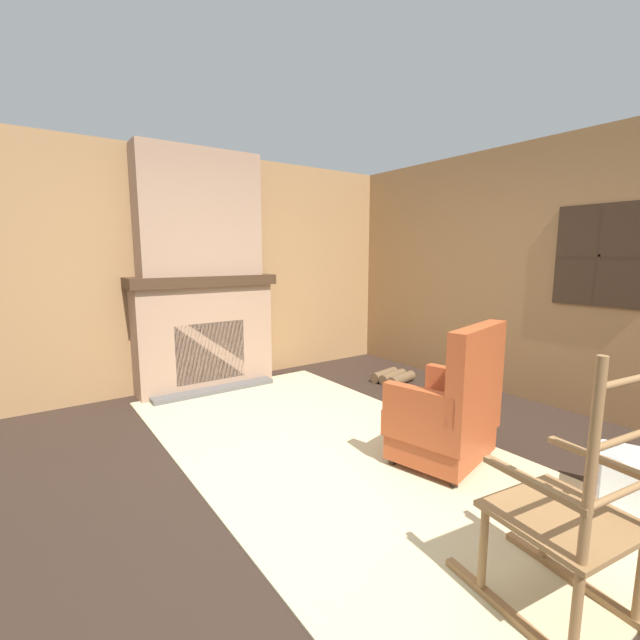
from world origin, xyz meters
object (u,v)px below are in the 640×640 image
(armchair, at_px, (449,414))
(rocking_chair, at_px, (572,527))
(storage_case, at_px, (244,269))
(oil_lamp_vase, at_px, (151,268))
(firewood_stack, at_px, (393,377))

(armchair, distance_m, rocking_chair, 1.33)
(armchair, xyz_separation_m, rocking_chair, (1.14, -0.69, 0.04))
(armchair, height_order, storage_case, storage_case)
(rocking_chair, distance_m, storage_case, 4.04)
(armchair, bearing_deg, rocking_chair, 135.21)
(armchair, height_order, oil_lamp_vase, oil_lamp_vase)
(oil_lamp_vase, bearing_deg, armchair, 25.07)
(firewood_stack, relative_size, oil_lamp_vase, 1.75)
(armchair, distance_m, firewood_stack, 2.02)
(rocking_chair, bearing_deg, storage_case, 1.52)
(oil_lamp_vase, relative_size, storage_case, 0.97)
(armchair, relative_size, storage_case, 3.70)
(armchair, relative_size, rocking_chair, 0.87)
(rocking_chair, xyz_separation_m, firewood_stack, (-2.80, 1.81, -0.35))
(oil_lamp_vase, bearing_deg, storage_case, 89.99)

